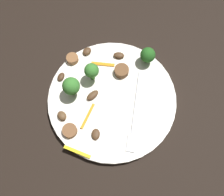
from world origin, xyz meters
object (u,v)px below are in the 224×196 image
at_px(mushroom_2, 93,95).
at_px(mushroom_0, 62,116).
at_px(fork, 135,116).
at_px(mushroom_1, 96,134).
at_px(broccoli_floret_0, 71,86).
at_px(sausage_slice_2, 122,71).
at_px(pepper_strip_2, 88,116).
at_px(sausage_slice_1, 72,59).
at_px(sausage_slice_0, 70,131).
at_px(mushroom_5, 119,55).
at_px(broccoli_floret_2, 92,71).
at_px(pepper_strip_0, 77,152).
at_px(pepper_strip_1, 103,64).
at_px(broccoli_floret_1, 148,55).
at_px(mushroom_4, 87,51).
at_px(mushroom_3, 61,77).
at_px(plate, 112,99).

bearing_deg(mushroom_2, mushroom_0, -55.80).
relative_size(fork, mushroom_1, 7.62).
height_order(broccoli_floret_0, mushroom_2, broccoli_floret_0).
xyz_separation_m(sausage_slice_2, pepper_strip_2, (0.10, -0.08, -0.01)).
relative_size(sausage_slice_1, mushroom_0, 1.21).
height_order(sausage_slice_0, mushroom_1, sausage_slice_0).
relative_size(mushroom_0, mushroom_5, 0.91).
bearing_deg(broccoli_floret_2, sausage_slice_2, 99.89).
bearing_deg(sausage_slice_0, sausage_slice_1, 178.89).
relative_size(pepper_strip_0, pepper_strip_1, 1.09).
relative_size(broccoli_floret_0, sausage_slice_0, 1.83).
xyz_separation_m(broccoli_floret_1, mushroom_2, (0.08, -0.12, -0.02)).
relative_size(sausage_slice_2, mushroom_5, 1.30).
bearing_deg(pepper_strip_1, broccoli_floret_1, 92.76).
relative_size(mushroom_4, pepper_strip_0, 0.37).
bearing_deg(pepper_strip_2, pepper_strip_0, -16.18).
height_order(mushroom_2, pepper_strip_1, mushroom_2).
distance_m(mushroom_0, mushroom_1, 0.08).
bearing_deg(mushroom_5, sausage_slice_0, -32.45).
bearing_deg(mushroom_0, fork, 87.94).
height_order(broccoli_floret_0, mushroom_3, broccoli_floret_0).
xyz_separation_m(plate, fork, (0.04, 0.05, 0.01)).
bearing_deg(broccoli_floret_1, plate, -43.25).
bearing_deg(mushroom_5, sausage_slice_1, -87.20).
bearing_deg(broccoli_floret_1, mushroom_3, -80.03).
xyz_separation_m(plate, broccoli_floret_1, (-0.09, 0.08, 0.04)).
relative_size(broccoli_floret_1, mushroom_1, 1.91).
bearing_deg(pepper_strip_0, broccoli_floret_0, -175.89).
height_order(plate, broccoli_floret_1, broccoli_floret_1).
height_order(broccoli_floret_0, mushroom_4, broccoli_floret_0).
distance_m(broccoli_floret_0, mushroom_0, 0.07).
relative_size(plate, mushroom_1, 11.88).
bearing_deg(mushroom_1, broccoli_floret_0, -153.70).
bearing_deg(sausage_slice_0, mushroom_3, -169.95).
height_order(broccoli_floret_2, sausage_slice_0, broccoli_floret_2).
relative_size(broccoli_floret_0, mushroom_2, 1.85).
distance_m(sausage_slice_2, mushroom_0, 0.16).
xyz_separation_m(mushroom_3, pepper_strip_2, (0.09, 0.06, -0.00)).
distance_m(broccoli_floret_0, mushroom_4, 0.11).
relative_size(broccoli_floret_2, sausage_slice_1, 1.99).
bearing_deg(broccoli_floret_1, mushroom_2, -56.82).
height_order(broccoli_floret_0, pepper_strip_2, broccoli_floret_0).
bearing_deg(mushroom_0, broccoli_floret_2, 143.03).
bearing_deg(broccoli_floret_2, pepper_strip_1, 144.55).
height_order(mushroom_5, pepper_strip_2, mushroom_5).
distance_m(pepper_strip_1, pepper_strip_2, 0.13).
height_order(broccoli_floret_2, pepper_strip_0, broccoli_floret_2).
bearing_deg(broccoli_floret_2, fork, 43.25).
height_order(plate, mushroom_1, mushroom_1).
distance_m(sausage_slice_0, sausage_slice_1, 0.17).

